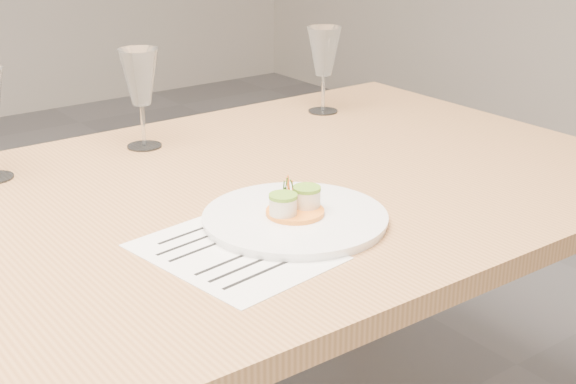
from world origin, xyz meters
TOP-DOWN VIEW (x-y plane):
  - dining_table at (0.00, 0.00)m, footprint 2.40×1.00m
  - dinner_plate at (0.39, -0.19)m, footprint 0.31×0.31m
  - recipe_sheet at (0.24, -0.22)m, footprint 0.27×0.32m
  - wine_glass_3 at (0.38, 0.34)m, footprint 0.09×0.09m
  - wine_glass_4 at (0.87, 0.33)m, footprint 0.09×0.09m

SIDE VIEW (x-z plane):
  - dining_table at x=0.00m, z-range 0.31..1.06m
  - recipe_sheet at x=0.24m, z-range 0.75..0.75m
  - dinner_plate at x=0.39m, z-range 0.72..0.80m
  - wine_glass_4 at x=0.87m, z-range 0.79..1.01m
  - wine_glass_3 at x=0.38m, z-range 0.79..1.01m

